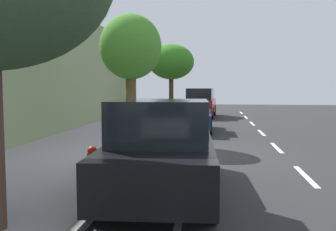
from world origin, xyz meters
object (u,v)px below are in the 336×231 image
(parked_sedan_dark_blue_second, at_px, (193,116))
(bicycle_at_curb, at_px, (166,141))
(parked_suv_red_nearest, at_px, (200,102))
(street_tree_mid_block, at_px, (131,49))
(cyclist_with_backpack, at_px, (161,119))
(street_tree_near_cyclist, at_px, (171,62))
(parked_pickup_black_mid, at_px, (163,150))
(fire_hydrant, at_px, (92,166))

(parked_sedan_dark_blue_second, bearing_deg, bicycle_at_curb, 84.19)
(parked_suv_red_nearest, relative_size, street_tree_mid_block, 1.00)
(cyclist_with_backpack, relative_size, street_tree_near_cyclist, 0.34)
(parked_pickup_black_mid, bearing_deg, street_tree_mid_block, -72.44)
(parked_sedan_dark_blue_second, xyz_separation_m, parked_pickup_black_mid, (0.04, 10.44, 0.15))
(cyclist_with_backpack, bearing_deg, street_tree_mid_block, -48.66)
(street_tree_mid_block, height_order, fire_hydrant, street_tree_mid_block)
(street_tree_near_cyclist, height_order, street_tree_mid_block, street_tree_near_cyclist)
(parked_suv_red_nearest, bearing_deg, parked_sedan_dark_blue_second, 89.21)
(parked_pickup_black_mid, height_order, cyclist_with_backpack, parked_pickup_black_mid)
(street_tree_mid_block, bearing_deg, cyclist_with_backpack, 131.34)
(bicycle_at_curb, distance_m, cyclist_with_backpack, 0.85)
(parked_pickup_black_mid, bearing_deg, parked_suv_red_nearest, -90.48)
(cyclist_with_backpack, relative_size, street_tree_mid_block, 0.36)
(parked_sedan_dark_blue_second, xyz_separation_m, street_tree_mid_block, (2.18, 3.69, 2.85))
(parked_suv_red_nearest, xyz_separation_m, bicycle_at_curb, (0.69, 13.86, -0.65))
(cyclist_with_backpack, bearing_deg, fire_hydrant, 82.84)
(parked_suv_red_nearest, height_order, bicycle_at_curb, parked_suv_red_nearest)
(parked_sedan_dark_blue_second, height_order, bicycle_at_curb, parked_sedan_dark_blue_second)
(parked_pickup_black_mid, xyz_separation_m, street_tree_near_cyclist, (2.14, -20.91, 3.03))
(parked_pickup_black_mid, distance_m, street_tree_near_cyclist, 21.24)
(fire_hydrant, bearing_deg, parked_suv_red_nearest, -94.84)
(parked_suv_red_nearest, distance_m, bicycle_at_curb, 13.89)
(street_tree_mid_block, bearing_deg, street_tree_near_cyclist, -90.00)
(street_tree_near_cyclist, height_order, fire_hydrant, street_tree_near_cyclist)
(parked_pickup_black_mid, height_order, bicycle_at_curb, parked_pickup_black_mid)
(parked_sedan_dark_blue_second, height_order, street_tree_near_cyclist, street_tree_near_cyclist)
(cyclist_with_backpack, distance_m, fire_hydrant, 5.41)
(parked_suv_red_nearest, relative_size, parked_sedan_dark_blue_second, 1.08)
(parked_sedan_dark_blue_second, xyz_separation_m, fire_hydrant, (1.48, 10.60, -0.18))
(parked_pickup_black_mid, xyz_separation_m, fire_hydrant, (1.43, 0.15, -0.33))
(parked_suv_red_nearest, distance_m, cyclist_with_backpack, 13.43)
(parked_suv_red_nearest, bearing_deg, street_tree_near_cyclist, -45.33)
(street_tree_near_cyclist, bearing_deg, bicycle_at_curb, 95.65)
(street_tree_near_cyclist, xyz_separation_m, fire_hydrant, (-0.71, 21.06, -3.36))
(street_tree_mid_block, bearing_deg, parked_pickup_black_mid, 107.56)
(street_tree_near_cyclist, bearing_deg, parked_sedan_dark_blue_second, 101.78)
(cyclist_with_backpack, distance_m, street_tree_near_cyclist, 16.04)
(bicycle_at_curb, height_order, cyclist_with_backpack, cyclist_with_backpack)
(parked_suv_red_nearest, relative_size, bicycle_at_curb, 2.76)
(street_tree_near_cyclist, bearing_deg, fire_hydrant, 91.92)
(parked_suv_red_nearest, height_order, parked_sedan_dark_blue_second, parked_suv_red_nearest)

